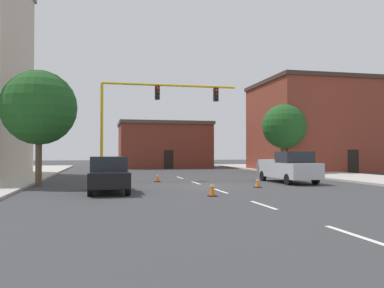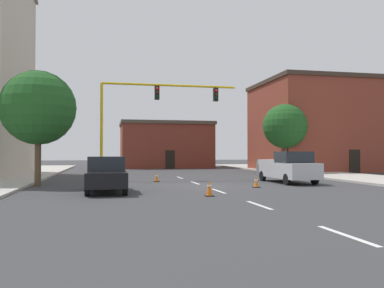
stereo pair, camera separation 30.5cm
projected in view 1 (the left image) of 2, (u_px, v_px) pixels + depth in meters
ground_plane at (206, 186)px, 23.06m from camera, size 160.00×160.00×0.00m
sidewalk_left at (0, 179)px, 28.12m from camera, size 6.00×56.00×0.14m
sidewalk_right at (330, 175)px, 33.63m from camera, size 6.00×56.00×0.14m
lane_stripe_seg_0 at (355, 235)px, 9.40m from camera, size 0.16×2.40×0.01m
lane_stripe_seg_1 at (263, 205)px, 14.77m from camera, size 0.16×2.40×0.01m
lane_stripe_seg_2 at (221, 191)px, 20.13m from camera, size 0.16×2.40×0.01m
lane_stripe_seg_3 at (196, 183)px, 25.50m from camera, size 0.16×2.40×0.01m
lane_stripe_seg_4 at (180, 178)px, 30.87m from camera, size 0.16×2.40×0.01m
building_brick_center at (164, 145)px, 51.31m from camera, size 11.40×8.24×5.75m
building_row_right at (322, 126)px, 43.28m from camera, size 13.69×11.16×9.46m
traffic_signal_gantry at (123, 147)px, 27.99m from camera, size 10.52×1.20×6.83m
tree_left_near at (39, 108)px, 23.11m from camera, size 4.28×4.28×6.66m
tree_right_mid at (284, 126)px, 36.60m from camera, size 4.02×4.02×6.33m
pickup_truck_silver at (288, 167)px, 25.71m from camera, size 2.08×5.43×1.99m
sedan_black_near_left at (108, 174)px, 19.43m from camera, size 1.89×4.51×1.74m
traffic_cone_roadside_a at (157, 177)px, 26.50m from camera, size 0.36×0.36×0.61m
traffic_cone_roadside_b at (258, 182)px, 22.22m from camera, size 0.36×0.36×0.60m
traffic_cone_roadside_c at (212, 188)px, 17.75m from camera, size 0.36×0.36×0.72m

